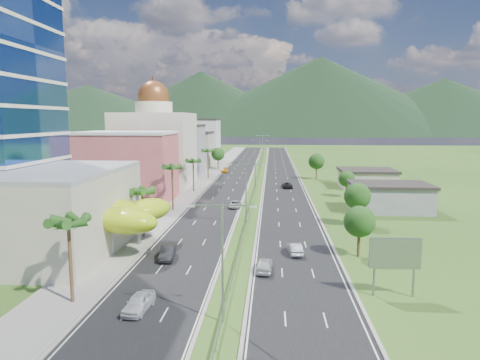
# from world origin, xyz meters

# --- Properties ---
(ground) EXTENTS (500.00, 500.00, 0.00)m
(ground) POSITION_xyz_m (0.00, 0.00, 0.00)
(ground) COLOR #2D5119
(ground) RESTS_ON ground
(road_left) EXTENTS (11.00, 260.00, 0.04)m
(road_left) POSITION_xyz_m (-7.50, 90.00, 0.02)
(road_left) COLOR black
(road_left) RESTS_ON ground
(road_right) EXTENTS (11.00, 260.00, 0.04)m
(road_right) POSITION_xyz_m (7.50, 90.00, 0.02)
(road_right) COLOR black
(road_right) RESTS_ON ground
(sidewalk_left) EXTENTS (7.00, 260.00, 0.12)m
(sidewalk_left) POSITION_xyz_m (-17.00, 90.00, 0.06)
(sidewalk_left) COLOR gray
(sidewalk_left) RESTS_ON ground
(median_guardrail) EXTENTS (0.10, 216.06, 0.76)m
(median_guardrail) POSITION_xyz_m (0.00, 71.99, 0.62)
(median_guardrail) COLOR gray
(median_guardrail) RESTS_ON ground
(streetlight_median_a) EXTENTS (6.04, 0.25, 11.00)m
(streetlight_median_a) POSITION_xyz_m (0.00, -25.00, 6.75)
(streetlight_median_a) COLOR gray
(streetlight_median_a) RESTS_ON ground
(streetlight_median_b) EXTENTS (6.04, 0.25, 11.00)m
(streetlight_median_b) POSITION_xyz_m (0.00, 10.00, 6.75)
(streetlight_median_b) COLOR gray
(streetlight_median_b) RESTS_ON ground
(streetlight_median_c) EXTENTS (6.04, 0.25, 11.00)m
(streetlight_median_c) POSITION_xyz_m (0.00, 50.00, 6.75)
(streetlight_median_c) COLOR gray
(streetlight_median_c) RESTS_ON ground
(streetlight_median_d) EXTENTS (6.04, 0.25, 11.00)m
(streetlight_median_d) POSITION_xyz_m (0.00, 95.00, 6.75)
(streetlight_median_d) COLOR gray
(streetlight_median_d) RESTS_ON ground
(streetlight_median_e) EXTENTS (6.04, 0.25, 11.00)m
(streetlight_median_e) POSITION_xyz_m (0.00, 140.00, 6.75)
(streetlight_median_e) COLOR gray
(streetlight_median_e) RESTS_ON ground
(mall_podium) EXTENTS (30.00, 24.00, 11.00)m
(mall_podium) POSITION_xyz_m (-32.00, -6.00, 5.50)
(mall_podium) COLOR #9E9882
(mall_podium) RESTS_ON ground
(lime_canopy) EXTENTS (18.00, 15.00, 7.40)m
(lime_canopy) POSITION_xyz_m (-20.00, -4.00, 4.99)
(lime_canopy) COLOR #A3C413
(lime_canopy) RESTS_ON ground
(pink_shophouse) EXTENTS (20.00, 15.00, 15.00)m
(pink_shophouse) POSITION_xyz_m (-28.00, 32.00, 7.50)
(pink_shophouse) COLOR #C04E52
(pink_shophouse) RESTS_ON ground
(domed_building) EXTENTS (20.00, 20.00, 28.70)m
(domed_building) POSITION_xyz_m (-28.00, 55.00, 11.35)
(domed_building) COLOR beige
(domed_building) RESTS_ON ground
(midrise_grey) EXTENTS (16.00, 15.00, 16.00)m
(midrise_grey) POSITION_xyz_m (-27.00, 80.00, 8.00)
(midrise_grey) COLOR gray
(midrise_grey) RESTS_ON ground
(midrise_beige) EXTENTS (16.00, 15.00, 13.00)m
(midrise_beige) POSITION_xyz_m (-27.00, 102.00, 6.50)
(midrise_beige) COLOR #9E9882
(midrise_beige) RESTS_ON ground
(midrise_white) EXTENTS (16.00, 15.00, 18.00)m
(midrise_white) POSITION_xyz_m (-27.00, 125.00, 9.00)
(midrise_white) COLOR silver
(midrise_white) RESTS_ON ground
(billboard) EXTENTS (5.20, 0.35, 6.20)m
(billboard) POSITION_xyz_m (17.00, -18.00, 4.42)
(billboard) COLOR gray
(billboard) RESTS_ON ground
(shed_near) EXTENTS (15.00, 10.00, 5.00)m
(shed_near) POSITION_xyz_m (28.00, 25.00, 2.50)
(shed_near) COLOR gray
(shed_near) RESTS_ON ground
(shed_far) EXTENTS (14.00, 12.00, 4.40)m
(shed_far) POSITION_xyz_m (30.00, 55.00, 2.20)
(shed_far) COLOR #9E9882
(shed_far) RESTS_ON ground
(palm_tree_a) EXTENTS (3.60, 3.60, 9.10)m
(palm_tree_a) POSITION_xyz_m (-15.50, -22.00, 8.02)
(palm_tree_a) COLOR #47301C
(palm_tree_a) RESTS_ON ground
(palm_tree_b) EXTENTS (3.60, 3.60, 8.10)m
(palm_tree_b) POSITION_xyz_m (-15.50, 2.00, 7.06)
(palm_tree_b) COLOR #47301C
(palm_tree_b) RESTS_ON ground
(palm_tree_c) EXTENTS (3.60, 3.60, 9.60)m
(palm_tree_c) POSITION_xyz_m (-15.50, 22.00, 8.50)
(palm_tree_c) COLOR #47301C
(palm_tree_c) RESTS_ON ground
(palm_tree_d) EXTENTS (3.60, 3.60, 8.60)m
(palm_tree_d) POSITION_xyz_m (-15.50, 45.00, 7.54)
(palm_tree_d) COLOR #47301C
(palm_tree_d) RESTS_ON ground
(palm_tree_e) EXTENTS (3.60, 3.60, 9.40)m
(palm_tree_e) POSITION_xyz_m (-15.50, 70.00, 8.31)
(palm_tree_e) COLOR #47301C
(palm_tree_e) RESTS_ON ground
(leafy_tree_lfar) EXTENTS (4.90, 4.90, 8.05)m
(leafy_tree_lfar) POSITION_xyz_m (-15.50, 95.00, 5.58)
(leafy_tree_lfar) COLOR #47301C
(leafy_tree_lfar) RESTS_ON ground
(leafy_tree_ra) EXTENTS (4.20, 4.20, 6.90)m
(leafy_tree_ra) POSITION_xyz_m (16.00, -5.00, 4.78)
(leafy_tree_ra) COLOR #47301C
(leafy_tree_ra) RESTS_ON ground
(leafy_tree_rb) EXTENTS (4.55, 4.55, 7.47)m
(leafy_tree_rb) POSITION_xyz_m (19.00, 12.00, 5.18)
(leafy_tree_rb) COLOR #47301C
(leafy_tree_rb) RESTS_ON ground
(leafy_tree_rc) EXTENTS (3.85, 3.85, 6.33)m
(leafy_tree_rc) POSITION_xyz_m (22.00, 40.00, 4.37)
(leafy_tree_rc) COLOR #47301C
(leafy_tree_rc) RESTS_ON ground
(leafy_tree_rd) EXTENTS (4.90, 4.90, 8.05)m
(leafy_tree_rd) POSITION_xyz_m (18.00, 70.00, 5.58)
(leafy_tree_rd) COLOR #47301C
(leafy_tree_rd) RESTS_ON ground
(mountain_ridge) EXTENTS (860.00, 140.00, 90.00)m
(mountain_ridge) POSITION_xyz_m (60.00, 450.00, 0.00)
(mountain_ridge) COLOR black
(mountain_ridge) RESTS_ON ground
(car_white_near_left) EXTENTS (2.45, 5.02, 1.65)m
(car_white_near_left) POSITION_xyz_m (-8.28, -23.36, 0.87)
(car_white_near_left) COLOR silver
(car_white_near_left) RESTS_ON road_left
(car_dark_left) EXTENTS (2.31, 5.14, 1.64)m
(car_dark_left) POSITION_xyz_m (-9.24, -8.03, 0.86)
(car_dark_left) COLOR black
(car_dark_left) RESTS_ON road_left
(car_silver_mid_left) EXTENTS (2.56, 5.13, 1.39)m
(car_silver_mid_left) POSITION_xyz_m (-3.20, 25.60, 0.74)
(car_silver_mid_left) COLOR #B2B5BA
(car_silver_mid_left) RESTS_ON road_left
(car_yellow_far_left) EXTENTS (2.65, 5.62, 1.59)m
(car_yellow_far_left) POSITION_xyz_m (-11.78, 84.63, 0.83)
(car_yellow_far_left) COLOR orange
(car_yellow_far_left) RESTS_ON road_left
(car_white_near_right) EXTENTS (2.08, 4.85, 1.63)m
(car_white_near_right) POSITION_xyz_m (3.50, -11.64, 0.86)
(car_white_near_right) COLOR silver
(car_white_near_right) RESTS_ON road_right
(car_silver_right) EXTENTS (2.14, 4.85, 1.55)m
(car_silver_right) POSITION_xyz_m (7.55, -4.68, 0.81)
(car_silver_right) COLOR #95979C
(car_silver_right) RESTS_ON road_right
(car_dark_far_right) EXTENTS (2.91, 5.60, 1.51)m
(car_dark_far_right) POSITION_xyz_m (8.48, 52.44, 0.79)
(car_dark_far_right) COLOR black
(car_dark_far_right) RESTS_ON road_right
(motorcycle) EXTENTS (0.71, 2.09, 1.32)m
(motorcycle) POSITION_xyz_m (-12.30, -6.28, 0.70)
(motorcycle) COLOR black
(motorcycle) RESTS_ON road_left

